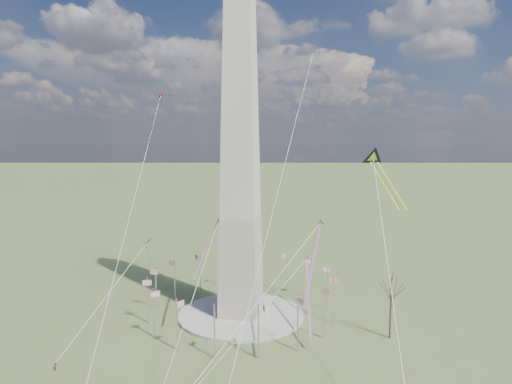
% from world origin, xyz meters
% --- Properties ---
extents(ground, '(2000.00, 2000.00, 0.00)m').
position_xyz_m(ground, '(0.00, 0.00, 0.00)').
color(ground, '#496030').
rests_on(ground, ground).
extents(plaza, '(36.00, 36.00, 0.80)m').
position_xyz_m(plaza, '(0.00, 0.00, 0.40)').
color(plaza, '#ACA89D').
rests_on(plaza, ground).
extents(washington_monument, '(15.56, 15.56, 100.00)m').
position_xyz_m(washington_monument, '(0.00, 0.00, 47.95)').
color(washington_monument, '#C0B2A1').
rests_on(washington_monument, plaza).
extents(flagpole_ring, '(54.40, 54.40, 13.00)m').
position_xyz_m(flagpole_ring, '(-0.00, -0.00, 7.27)').
color(flagpole_ring, silver).
rests_on(flagpole_ring, ground).
extents(tree_near, '(9.89, 9.89, 17.31)m').
position_xyz_m(tree_near, '(40.66, -6.61, 12.35)').
color(tree_near, '#433529').
rests_on(tree_near, ground).
extents(person_west, '(0.95, 0.86, 1.61)m').
position_xyz_m(person_west, '(-32.66, -38.46, 0.80)').
color(person_west, gray).
rests_on(person_west, ground).
extents(kite_delta_black, '(11.25, 17.79, 14.71)m').
position_xyz_m(kite_delta_black, '(36.18, 2.31, 44.82)').
color(kite_delta_black, black).
rests_on(kite_delta_black, ground).
extents(kite_diamond_purple, '(1.74, 2.73, 8.42)m').
position_xyz_m(kite_diamond_purple, '(-27.85, -0.70, 19.80)').
color(kite_diamond_purple, navy).
rests_on(kite_diamond_purple, ground).
extents(kite_streamer_left, '(3.11, 21.73, 14.91)m').
position_xyz_m(kite_streamer_left, '(22.37, -18.47, 24.98)').
color(kite_streamer_left, '#FF3D28').
rests_on(kite_streamer_left, ground).
extents(kite_streamer_mid, '(2.76, 22.62, 15.52)m').
position_xyz_m(kite_streamer_mid, '(-6.16, -5.84, 25.61)').
color(kite_streamer_mid, '#FF3D28').
rests_on(kite_streamer_mid, ground).
extents(kite_streamer_right, '(4.54, 22.59, 15.55)m').
position_xyz_m(kite_streamer_right, '(19.43, -3.40, 11.62)').
color(kite_streamer_right, '#FF3D28').
rests_on(kite_streamer_right, ground).
extents(kite_small_red, '(1.44, 2.15, 4.57)m').
position_xyz_m(kite_small_red, '(-38.18, 35.04, 65.91)').
color(kite_small_red, red).
rests_on(kite_small_red, ground).
extents(kite_small_white, '(1.32, 1.65, 4.31)m').
position_xyz_m(kite_small_white, '(16.20, 39.96, 79.40)').
color(kite_small_white, white).
rests_on(kite_small_white, ground).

